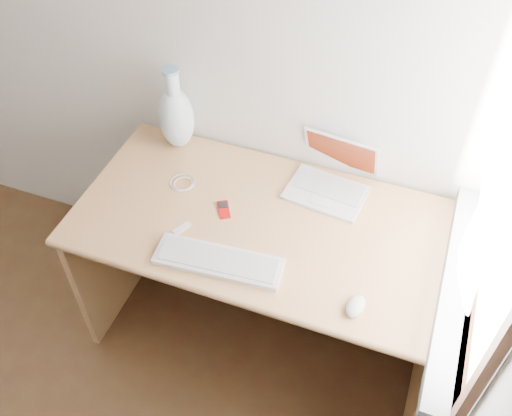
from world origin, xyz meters
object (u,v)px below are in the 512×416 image
at_px(external_keyboard, 218,261).
at_px(vase, 176,116).
at_px(desk, 273,242).
at_px(laptop, 330,179).

bearing_deg(external_keyboard, vase, 122.36).
height_order(desk, laptop, laptop).
height_order(desk, vase, vase).
bearing_deg(laptop, desk, -128.18).
distance_m(desk, vase, 0.65).
relative_size(desk, external_keyboard, 3.13).
bearing_deg(desk, laptop, 45.48).
bearing_deg(laptop, vase, -176.22).
distance_m(laptop, vase, 0.67).
distance_m(laptop, external_keyboard, 0.56).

